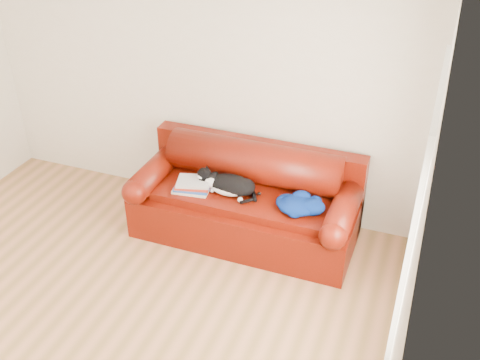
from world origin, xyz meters
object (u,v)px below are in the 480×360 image
(cat, at_px, (230,185))
(blanket, at_px, (299,204))
(sofa_base, at_px, (245,214))
(book_stack, at_px, (193,185))

(cat, distance_m, blanket, 0.67)
(sofa_base, height_order, blanket, blanket)
(book_stack, xyz_separation_m, blanket, (1.02, 0.03, 0.01))
(sofa_base, xyz_separation_m, book_stack, (-0.47, -0.14, 0.31))
(book_stack, bearing_deg, cat, 8.87)
(book_stack, relative_size, cat, 0.57)
(sofa_base, bearing_deg, book_stack, -163.53)
(sofa_base, height_order, cat, cat)
(book_stack, bearing_deg, sofa_base, 16.47)
(sofa_base, distance_m, blanket, 0.65)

